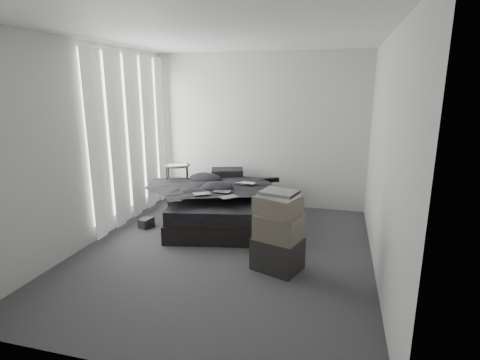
% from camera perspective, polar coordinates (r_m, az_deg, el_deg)
% --- Properties ---
extents(floor, '(3.60, 4.20, 0.01)m').
position_cam_1_polar(floor, '(4.82, -2.49, -10.95)').
color(floor, '#37373A').
rests_on(floor, ground).
extents(ceiling, '(3.60, 4.20, 0.01)m').
position_cam_1_polar(ceiling, '(4.40, -2.87, 21.41)').
color(ceiling, white).
rests_on(ceiling, ground).
extents(wall_back, '(3.60, 0.01, 2.60)m').
position_cam_1_polar(wall_back, '(6.44, 3.00, 7.47)').
color(wall_back, beige).
rests_on(wall_back, ground).
extents(wall_front, '(3.60, 0.01, 2.60)m').
position_cam_1_polar(wall_front, '(2.56, -16.97, -3.26)').
color(wall_front, beige).
rests_on(wall_front, ground).
extents(wall_left, '(0.01, 4.20, 2.60)m').
position_cam_1_polar(wall_left, '(5.25, -21.82, 5.00)').
color(wall_left, beige).
rests_on(wall_left, ground).
extents(wall_right, '(0.01, 4.20, 2.60)m').
position_cam_1_polar(wall_right, '(4.25, 21.17, 3.16)').
color(wall_right, beige).
rests_on(wall_right, ground).
extents(window_left, '(0.02, 2.00, 2.30)m').
position_cam_1_polar(window_left, '(5.98, -16.60, 6.88)').
color(window_left, white).
rests_on(window_left, wall_left).
extents(curtain_left, '(0.06, 2.12, 2.48)m').
position_cam_1_polar(curtain_left, '(5.96, -16.14, 6.22)').
color(curtain_left, white).
rests_on(curtain_left, wall_left).
extents(bed, '(1.74, 2.09, 0.25)m').
position_cam_1_polar(bed, '(5.77, -2.75, -5.30)').
color(bed, black).
rests_on(bed, floor).
extents(mattress, '(1.67, 2.03, 0.20)m').
position_cam_1_polar(mattress, '(5.70, -2.78, -3.17)').
color(mattress, black).
rests_on(mattress, bed).
extents(duvet, '(1.65, 1.82, 0.22)m').
position_cam_1_polar(duvet, '(5.60, -2.85, -1.29)').
color(duvet, black).
rests_on(duvet, mattress).
extents(pillow_lower, '(0.62, 0.48, 0.13)m').
position_cam_1_polar(pillow_lower, '(6.35, -2.50, 0.14)').
color(pillow_lower, black).
rests_on(pillow_lower, mattress).
extents(pillow_upper, '(0.60, 0.50, 0.12)m').
position_cam_1_polar(pillow_upper, '(6.30, -1.95, 1.17)').
color(pillow_upper, black).
rests_on(pillow_upper, pillow_lower).
extents(laptop, '(0.32, 0.22, 0.02)m').
position_cam_1_polar(laptop, '(5.63, 0.69, 0.07)').
color(laptop, silver).
rests_on(laptop, duvet).
extents(comic_a, '(0.28, 0.26, 0.01)m').
position_cam_1_polar(comic_a, '(5.17, -5.89, -1.36)').
color(comic_a, black).
rests_on(comic_a, duvet).
extents(comic_b, '(0.24, 0.16, 0.01)m').
position_cam_1_polar(comic_b, '(5.26, -2.76, -0.97)').
color(comic_b, black).
rests_on(comic_b, duvet).
extents(comic_c, '(0.27, 0.27, 0.01)m').
position_cam_1_polar(comic_c, '(4.99, -1.76, -1.73)').
color(comic_c, black).
rests_on(comic_c, duvet).
extents(side_stand, '(0.54, 0.54, 0.77)m').
position_cam_1_polar(side_stand, '(6.34, -9.42, -1.22)').
color(side_stand, black).
rests_on(side_stand, floor).
extents(papers, '(0.37, 0.34, 0.02)m').
position_cam_1_polar(papers, '(6.24, -9.47, 2.25)').
color(papers, white).
rests_on(papers, side_stand).
extents(floor_books, '(0.20, 0.24, 0.15)m').
position_cam_1_polar(floor_books, '(5.76, -14.10, -6.30)').
color(floor_books, black).
rests_on(floor_books, floor).
extents(box_lower, '(0.62, 0.55, 0.37)m').
position_cam_1_polar(box_lower, '(4.36, 5.72, -11.09)').
color(box_lower, black).
rests_on(box_lower, floor).
extents(box_mid, '(0.56, 0.50, 0.29)m').
position_cam_1_polar(box_mid, '(4.22, 5.88, -7.10)').
color(box_mid, '#5C5649').
rests_on(box_mid, box_lower).
extents(box_upper, '(0.56, 0.52, 0.20)m').
position_cam_1_polar(box_upper, '(4.16, 5.78, -3.87)').
color(box_upper, '#5C5649').
rests_on(box_upper, box_mid).
extents(art_book_white, '(0.47, 0.43, 0.04)m').
position_cam_1_polar(art_book_white, '(4.12, 5.95, -2.33)').
color(art_book_white, silver).
rests_on(art_book_white, box_upper).
extents(art_book_snake, '(0.44, 0.39, 0.04)m').
position_cam_1_polar(art_book_snake, '(4.09, 6.02, -1.90)').
color(art_book_snake, silver).
rests_on(art_book_snake, art_book_white).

